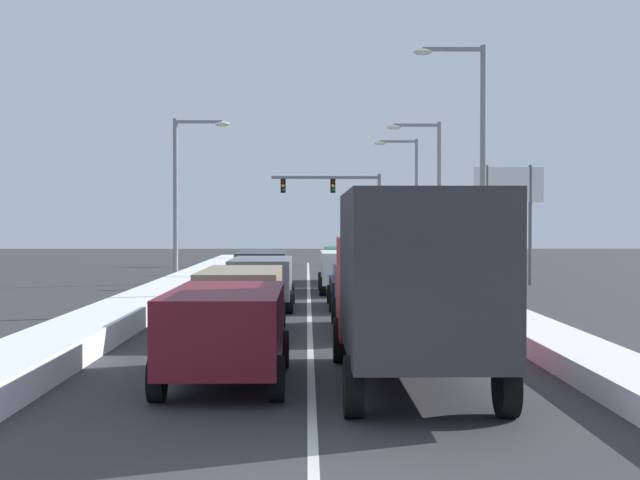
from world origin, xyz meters
TOP-DOWN VIEW (x-y plane):
  - ground_plane at (0.00, 21.72)m, footprint 141.18×141.18m
  - lane_stripe_between_right_lane_and_center_lane at (-0.00, 27.15)m, footprint 0.14×59.73m
  - snow_bank_right_shoulder at (5.30, 27.15)m, footprint 1.49×59.73m
  - snow_bank_left_shoulder at (-5.30, 27.15)m, footprint 1.68×59.73m
  - box_truck_right_lane_nearest at (1.73, 7.07)m, footprint 2.53×7.20m
  - suv_navy_right_lane_second at (1.70, 15.50)m, footprint 2.16×4.90m
  - sedan_black_right_lane_third at (1.63, 22.16)m, footprint 2.00×4.50m
  - suv_white_right_lane_fourth at (1.49, 29.00)m, footprint 2.16×4.90m
  - suv_green_right_lane_fifth at (1.78, 35.01)m, footprint 2.16×4.90m
  - suv_maroon_center_lane_nearest at (-1.51, 7.60)m, footprint 2.16×4.90m
  - suv_tan_center_lane_second at (-1.75, 14.62)m, footprint 2.16×4.90m
  - suv_gray_center_lane_third at (-1.59, 21.86)m, footprint 2.16×4.90m
  - suv_charcoal_center_lane_fourth at (-1.89, 28.85)m, footprint 2.16×4.90m
  - sedan_silver_center_lane_fifth at (-1.86, 35.36)m, footprint 2.00×4.50m
  - traffic_light_gantry at (2.57, 54.29)m, footprint 7.54×0.47m
  - street_lamp_right_near at (5.96, 24.43)m, footprint 2.66×0.36m
  - street_lamp_right_mid at (5.89, 35.29)m, footprint 2.66×0.36m
  - street_lamp_right_far at (6.10, 46.15)m, footprint 2.66×0.36m
  - street_lamp_left_mid at (-5.86, 34.54)m, footprint 2.66×0.36m
  - roadside_sign_right at (9.17, 33.36)m, footprint 3.20×0.16m

SIDE VIEW (x-z plane):
  - ground_plane at x=0.00m, z-range 0.00..0.00m
  - lane_stripe_between_right_lane_and_center_lane at x=0.00m, z-range 0.00..0.01m
  - snow_bank_right_shoulder at x=5.30m, z-range 0.00..0.45m
  - snow_bank_left_shoulder at x=-5.30m, z-range 0.00..0.57m
  - sedan_black_right_lane_third at x=1.63m, z-range 0.01..1.52m
  - sedan_silver_center_lane_fifth at x=-1.86m, z-range 0.01..1.52m
  - suv_navy_right_lane_second at x=1.70m, z-range 0.18..1.85m
  - suv_white_right_lane_fourth at x=1.49m, z-range 0.18..1.85m
  - suv_green_right_lane_fifth at x=1.78m, z-range 0.18..1.85m
  - suv_maroon_center_lane_nearest at x=-1.51m, z-range 0.18..1.85m
  - suv_tan_center_lane_second at x=-1.75m, z-range 0.18..1.85m
  - suv_gray_center_lane_third at x=-1.59m, z-range 0.18..1.85m
  - suv_charcoal_center_lane_fourth at x=-1.89m, z-range 0.18..1.85m
  - box_truck_right_lane_nearest at x=1.73m, z-range 0.22..3.58m
  - roadside_sign_right at x=9.17m, z-range 1.27..6.77m
  - traffic_light_gantry at x=2.57m, z-range 1.40..7.60m
  - street_lamp_right_mid at x=5.89m, z-range 0.79..8.46m
  - street_lamp_left_mid at x=-5.86m, z-range 0.79..8.52m
  - street_lamp_right_far at x=6.10m, z-range 0.80..8.64m
  - street_lamp_right_near at x=5.96m, z-range 0.83..10.08m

